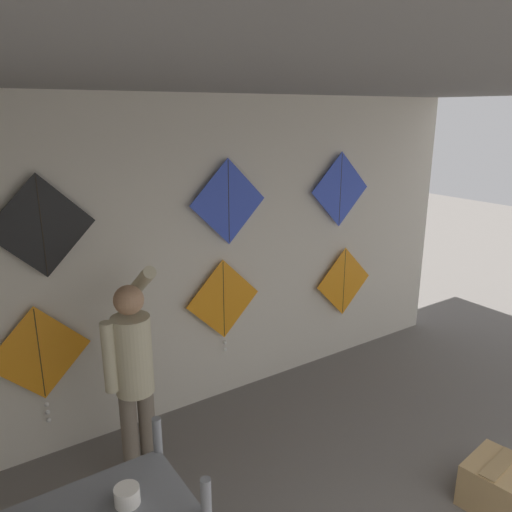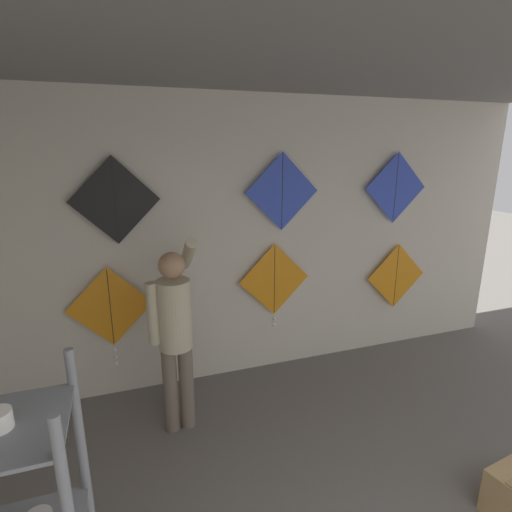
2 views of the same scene
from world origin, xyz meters
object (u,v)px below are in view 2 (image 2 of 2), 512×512
kite_0 (111,310)px  shopkeeper (175,327)px  kite_2 (396,276)px  kite_1 (274,281)px  kite_4 (282,192)px  kite_5 (396,188)px  kite_3 (115,201)px

kite_0 → shopkeeper: bearing=-51.8°
kite_0 → kite_2: size_ratio=1.27×
kite_1 → kite_4: bearing=0.3°
kite_2 → kite_4: bearing=180.0°
kite_5 → kite_3: bearing=180.0°
shopkeeper → kite_1: size_ratio=1.84×
kite_1 → kite_2: size_ratio=1.18×
kite_3 → kite_5: kite_5 is taller
kite_2 → kite_5: bearing=180.0°
kite_2 → kite_4: kite_4 is taller
shopkeeper → kite_2: shopkeeper is taller
kite_0 → kite_1: (1.59, 0.00, 0.10)m
kite_2 → kite_5: (-0.12, 0.00, 1.01)m
kite_3 → kite_4: bearing=0.0°
shopkeeper → kite_0: bearing=127.1°
kite_2 → kite_5: 1.02m
kite_0 → kite_5: bearing=0.0°
kite_1 → kite_3: bearing=180.0°
kite_1 → shopkeeper: bearing=-150.3°
kite_5 → shopkeeper: bearing=-165.8°
kite_3 → kite_1: bearing=-0.0°
kite_5 → kite_1: bearing=-180.0°
shopkeeper → kite_3: kite_3 is taller
shopkeeper → kite_5: kite_5 is taller
kite_0 → kite_1: 1.60m
kite_2 → kite_0: bearing=-180.0°
kite_0 → kite_3: size_ratio=1.27×
shopkeeper → kite_0: size_ratio=1.71×
shopkeeper → kite_1: shopkeeper is taller
kite_2 → kite_1: bearing=-180.0°
kite_1 → kite_5: 1.66m
shopkeeper → kite_0: 0.80m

